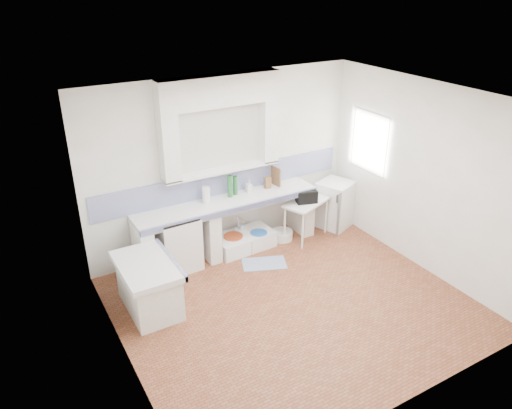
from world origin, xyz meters
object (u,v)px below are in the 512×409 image
stove (177,242)px  sink (244,242)px  fridge (335,204)px  side_table (306,219)px

stove → sink: bearing=-2.1°
stove → sink: (1.14, -0.01, -0.31)m
fridge → stove: bearing=155.9°
stove → fridge: (2.91, -0.11, -0.01)m
stove → fridge: 2.91m
side_table → sink: bearing=147.7°
stove → fridge: bearing=-3.6°
fridge → side_table: bearing=167.1°
sink → fridge: bearing=-6.7°
sink → fridge: 1.80m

